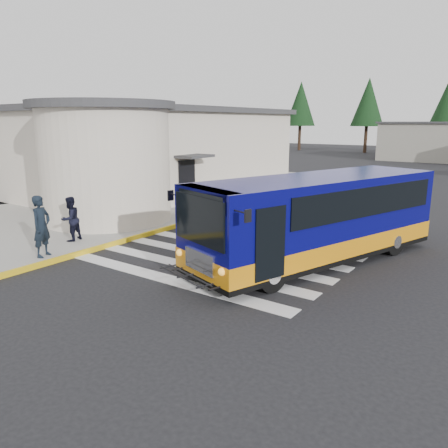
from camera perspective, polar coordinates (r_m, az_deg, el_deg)
The scene contains 8 objects.
ground at distance 14.20m, azimuth 2.35°, elevation -3.81°, with size 140.00×140.00×0.00m, color black.
sidewalk at distance 22.84m, azimuth -11.30°, elevation 2.65°, with size 10.00×34.00×0.15m, color gray.
curb_strip at distance 19.60m, azimuth -1.24°, elevation 1.20°, with size 0.12×34.00×0.16m, color gold.
station_building at distance 25.87m, azimuth -9.71°, elevation 9.49°, with size 12.70×18.70×4.80m.
crosswalk at distance 13.84m, azimuth -1.20°, elevation -4.23°, with size 8.00×5.35×0.01m.
transit_bus at distance 13.37m, azimuth 12.03°, elevation 0.32°, with size 5.36×9.39×2.58m.
pedestrian_a at distance 14.22m, azimuth -22.73°, elevation -0.28°, with size 0.68×0.45×1.87m, color black.
pedestrian_b at distance 15.79m, azimuth -19.42°, elevation 0.62°, with size 0.74×0.58×1.53m, color black.
Camera 1 is at (7.34, -11.42, 4.14)m, focal length 35.00 mm.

